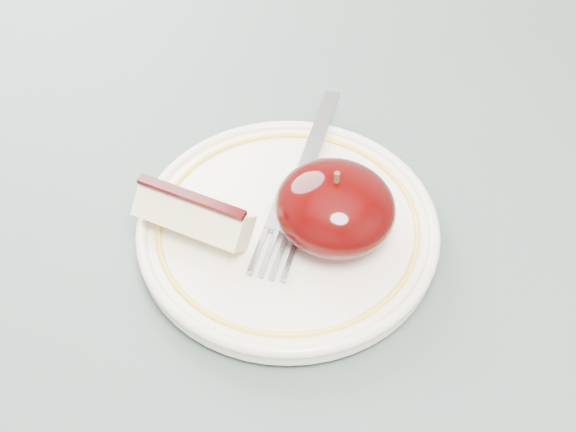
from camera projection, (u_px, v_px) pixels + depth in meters
The scene contains 5 objects.
table at pixel (198, 302), 0.66m from camera, with size 0.90×0.90×0.75m.
plate at pixel (288, 229), 0.58m from camera, with size 0.22×0.22×0.02m.
apple_half at pixel (335, 208), 0.55m from camera, with size 0.08×0.08×0.06m.
apple_wedge at pixel (193, 215), 0.55m from camera, with size 0.08×0.04×0.04m.
fork at pixel (301, 181), 0.59m from camera, with size 0.07×0.19×0.00m.
Camera 1 is at (0.25, -0.29, 1.21)m, focal length 50.00 mm.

